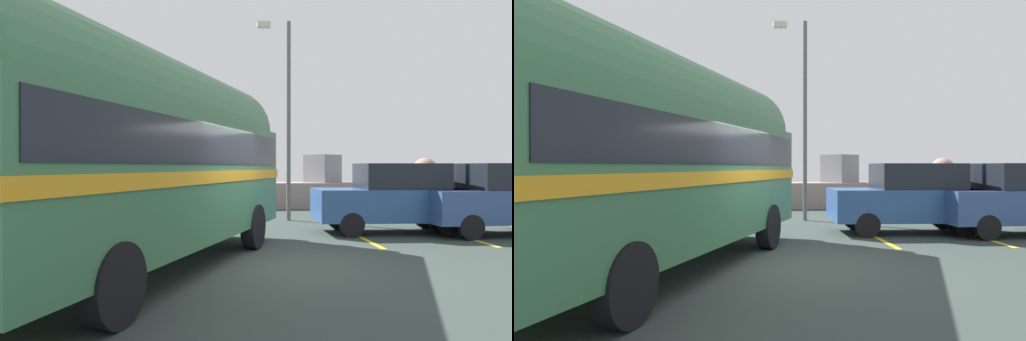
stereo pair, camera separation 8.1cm
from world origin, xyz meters
The scene contains 6 objects.
ground centered at (0.00, 0.00, 0.01)m, with size 32.00×26.00×0.02m.
breakwater centered at (-0.24, 11.83, 0.67)m, with size 31.36×1.96×2.42m.
vintage_coach centered at (-1.98, -0.42, 2.05)m, with size 5.37×8.86×3.70m.
parked_car_nearest centered at (3.94, 3.79, 0.97)m, with size 4.14×1.81×1.86m.
parked_car_middle centered at (6.62, 3.20, 0.97)m, with size 4.16×1.85×1.86m.
lamp_post centered at (1.44, 6.87, 3.70)m, with size 1.10×0.29×6.58m.
Camera 1 is at (-0.76, -8.48, 1.80)m, focal length 32.95 mm.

